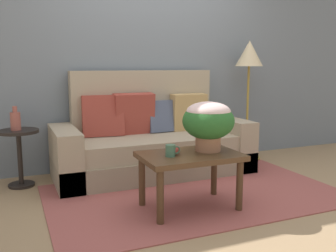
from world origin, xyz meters
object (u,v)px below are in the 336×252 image
(coffee_table, at_px, (190,162))
(potted_plant, at_px, (208,120))
(floor_lamp, at_px, (249,65))
(side_table, at_px, (19,148))
(snack_bowl, at_px, (173,150))
(table_vase, at_px, (15,120))
(coffee_mug, at_px, (171,151))
(couch, at_px, (152,143))

(coffee_table, height_order, potted_plant, potted_plant)
(potted_plant, bearing_deg, coffee_table, -168.61)
(floor_lamp, relative_size, potted_plant, 3.40)
(coffee_table, bearing_deg, floor_lamp, 41.38)
(side_table, bearing_deg, snack_bowl, -45.48)
(side_table, relative_size, potted_plant, 1.29)
(side_table, height_order, table_vase, table_vase)
(coffee_mug, bearing_deg, table_vase, 132.51)
(floor_lamp, bearing_deg, couch, -174.72)
(side_table, relative_size, floor_lamp, 0.38)
(snack_bowl, bearing_deg, potted_plant, 1.33)
(snack_bowl, bearing_deg, couch, 78.35)
(side_table, height_order, floor_lamp, floor_lamp)
(coffee_table, height_order, snack_bowl, snack_bowl)
(floor_lamp, bearing_deg, coffee_table, -138.62)
(floor_lamp, distance_m, table_vase, 2.79)
(couch, xyz_separation_m, floor_lamp, (1.35, 0.12, 0.86))
(coffee_table, relative_size, table_vase, 3.50)
(couch, xyz_separation_m, snack_bowl, (-0.23, -1.11, 0.17))
(couch, xyz_separation_m, coffee_mug, (-0.27, -1.17, 0.18))
(coffee_mug, bearing_deg, potted_plant, 10.15)
(coffee_table, bearing_deg, side_table, 137.17)
(floor_lamp, xyz_separation_m, snack_bowl, (-1.58, -1.23, -0.69))
(coffee_table, height_order, table_vase, table_vase)
(side_table, bearing_deg, table_vase, -174.98)
(couch, bearing_deg, floor_lamp, 5.28)
(coffee_mug, relative_size, table_vase, 0.54)
(couch, bearing_deg, potted_plant, -84.73)
(side_table, relative_size, table_vase, 2.44)
(couch, height_order, potted_plant, couch)
(table_vase, bearing_deg, potted_plant, -37.72)
(coffee_mug, distance_m, table_vase, 1.66)
(coffee_table, relative_size, side_table, 1.44)
(coffee_table, xyz_separation_m, snack_bowl, (-0.14, 0.03, 0.11))
(side_table, height_order, coffee_mug, coffee_mug)
(potted_plant, relative_size, coffee_mug, 3.50)
(potted_plant, height_order, coffee_mug, potted_plant)
(potted_plant, xyz_separation_m, snack_bowl, (-0.33, -0.01, -0.23))
(snack_bowl, xyz_separation_m, table_vase, (-1.16, 1.16, 0.16))
(coffee_mug, xyz_separation_m, table_vase, (-1.12, 1.22, 0.14))
(side_table, xyz_separation_m, potted_plant, (1.47, -1.15, 0.34))
(couch, relative_size, coffee_mug, 17.04)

